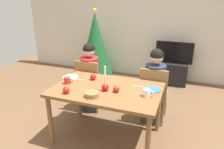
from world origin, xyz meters
TOP-DOWN VIEW (x-y plane):
  - ground_plane at (0.00, 0.00)m, footprint 7.68×7.68m
  - back_wall at (0.00, 2.60)m, footprint 6.40×0.10m
  - dining_table at (0.00, 0.00)m, footprint 1.40×0.90m
  - chair_left at (-0.56, 0.61)m, footprint 0.40×0.40m
  - chair_right at (0.52, 0.61)m, footprint 0.40×0.40m
  - person_left_child at (-0.56, 0.64)m, footprint 0.30×0.30m
  - person_right_child at (0.52, 0.64)m, footprint 0.30×0.30m
  - tv_stand at (0.66, 2.30)m, footprint 0.64×0.40m
  - tv at (0.66, 2.30)m, footprint 0.79×0.05m
  - christmas_tree at (-1.05, 1.98)m, footprint 0.76×0.76m
  - candle_centerpiece at (0.01, -0.07)m, footprint 0.09×0.09m
  - plate_left at (-0.64, 0.17)m, footprint 0.22×0.22m
  - plate_right at (0.56, 0.16)m, footprint 0.22×0.22m
  - mug_left at (-0.56, -0.04)m, footprint 0.13×0.09m
  - mug_right at (0.53, -0.04)m, footprint 0.13×0.09m
  - fork_left at (-0.47, 0.13)m, footprint 0.18×0.04m
  - fork_right at (0.39, 0.19)m, footprint 0.18×0.03m
  - bowl_walnuts at (-0.08, -0.28)m, footprint 0.17×0.17m
  - apple_near_candle at (0.15, -0.06)m, footprint 0.08×0.08m
  - apple_by_left_plate at (-0.41, -0.31)m, footprint 0.09×0.09m
  - apple_by_right_mug at (-0.29, 0.21)m, footprint 0.08×0.08m

SIDE VIEW (x-z plane):
  - ground_plane at x=0.00m, z-range 0.00..0.00m
  - tv_stand at x=0.66m, z-range 0.00..0.48m
  - chair_left at x=-0.56m, z-range 0.06..0.96m
  - chair_right at x=0.52m, z-range 0.06..0.96m
  - person_left_child at x=-0.56m, z-range -0.02..1.16m
  - person_right_child at x=0.52m, z-range -0.02..1.16m
  - dining_table at x=0.00m, z-range 0.29..1.04m
  - tv at x=0.66m, z-range 0.48..0.94m
  - fork_left at x=-0.47m, z-range 0.75..0.76m
  - fork_right at x=0.39m, z-range 0.75..0.76m
  - plate_left at x=-0.64m, z-range 0.75..0.76m
  - plate_right at x=0.56m, z-range 0.75..0.76m
  - bowl_walnuts at x=-0.08m, z-range 0.75..0.81m
  - apple_near_candle at x=0.15m, z-range 0.75..0.83m
  - apple_by_right_mug at x=-0.29m, z-range 0.75..0.83m
  - apple_by_left_plate at x=-0.41m, z-range 0.75..0.84m
  - mug_left at x=-0.56m, z-range 0.75..0.84m
  - mug_right at x=0.53m, z-range 0.75..0.84m
  - candle_centerpiece at x=0.01m, z-range 0.66..0.98m
  - christmas_tree at x=-1.05m, z-range 0.03..1.64m
  - back_wall at x=0.00m, z-range 0.00..2.60m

